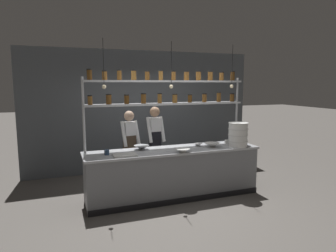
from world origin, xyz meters
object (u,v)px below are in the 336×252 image
Objects in this scene: prep_bowl_center_back at (212,145)px; serving_cup_front at (227,142)px; spice_shelf_unit at (168,94)px; chef_left at (130,144)px; cutting_board at (125,155)px; prep_bowl_center_front at (198,145)px; prep_bowl_near_right at (183,151)px; chef_center at (155,140)px; serving_cup_by_board at (107,152)px; container_stack at (238,135)px; prep_bowl_near_left at (142,148)px.

prep_bowl_center_back is 3.56× the size of serving_cup_front.
spice_shelf_unit is 1.99× the size of chef_left.
prep_bowl_center_back reaches higher than cutting_board.
spice_shelf_unit reaches higher than chef_left.
spice_shelf_unit reaches higher than serving_cup_front.
prep_bowl_near_right is at bearing -139.96° from prep_bowl_center_front.
serving_cup_front is at bearing -31.94° from chef_center.
prep_bowl_center_front reaches higher than cutting_board.
cutting_board is 1.02m from prep_bowl_near_right.
prep_bowl_center_front is at bearing -21.63° from spice_shelf_unit.
serving_cup_by_board is at bearing -176.87° from serving_cup_front.
prep_bowl_center_front is (0.66, -0.70, -0.01)m from chef_center.
spice_shelf_unit is at bearing 15.57° from serving_cup_by_board.
chef_left is 2.16m from container_stack.
chef_center reaches higher than container_stack.
prep_bowl_near_left is 1.36m from prep_bowl_center_back.
prep_bowl_center_back is (-0.50, 0.12, -0.20)m from container_stack.
serving_cup_by_board is (-0.58, -0.78, 0.05)m from chef_left.
spice_shelf_unit reaches higher than chef_center.
serving_cup_by_board is at bearing -137.35° from chef_left.
prep_bowl_center_back is at bearing 17.90° from prep_bowl_near_right.
spice_shelf_unit is 1.17m from prep_bowl_near_right.
container_stack is 1.23m from prep_bowl_near_right.
serving_cup_by_board reaches higher than cutting_board.
cutting_board is 0.33m from serving_cup_by_board.
spice_shelf_unit reaches higher than prep_bowl_near_right.
container_stack is at bearing -40.67° from chef_center.
container_stack is 1.88m from prep_bowl_near_left.
prep_bowl_center_front is 0.66× the size of prep_bowl_near_right.
prep_bowl_near_left is (0.39, 0.37, 0.03)m from cutting_board.
prep_bowl_center_front is (-0.71, 0.31, -0.21)m from container_stack.
serving_cup_by_board reaches higher than prep_bowl_center_back.
spice_shelf_unit is 1.29m from chef_left.
prep_bowl_near_right is (1.02, -0.12, 0.02)m from cutting_board.
chef_left is at bearing 72.40° from cutting_board.
container_stack reaches higher than serving_cup_by_board.
serving_cup_front is at bearing 24.23° from prep_bowl_center_back.
serving_cup_by_board is (-1.80, -0.13, 0.02)m from prep_bowl_center_front.
container_stack is 1.64× the size of prep_bowl_near_left.
chef_left is at bearing 160.87° from serving_cup_front.
prep_bowl_near_right is at bearing -174.81° from container_stack.
prep_bowl_center_back is at bearing -1.89° from serving_cup_by_board.
serving_cup_front reaches higher than prep_bowl_near_right.
prep_bowl_center_back reaches higher than prep_bowl_near_left.
cutting_board is at bearing -118.28° from chef_left.
serving_cup_by_board is (-1.29, 0.30, 0.01)m from prep_bowl_near_right.
spice_shelf_unit is 1.92× the size of chef_center.
spice_shelf_unit reaches higher than prep_bowl_center_front.
serving_cup_front is (-0.05, 0.32, -0.19)m from container_stack.
prep_bowl_center_front is at bearing 156.12° from container_stack.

